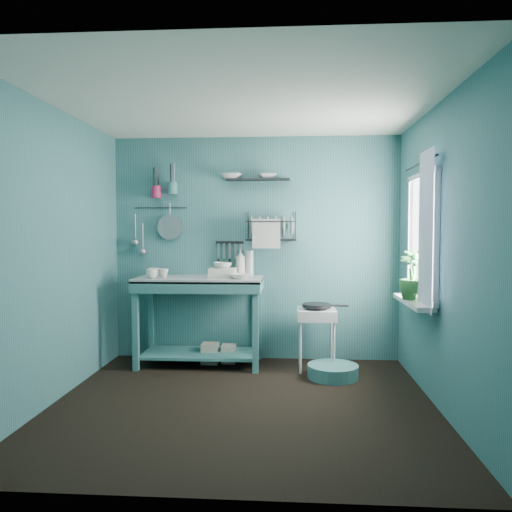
# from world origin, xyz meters

# --- Properties ---
(floor) EXTENTS (3.20, 3.20, 0.00)m
(floor) POSITION_xyz_m (0.00, 0.00, 0.00)
(floor) COLOR black
(floor) RESTS_ON ground
(ceiling) EXTENTS (3.20, 3.20, 0.00)m
(ceiling) POSITION_xyz_m (0.00, 0.00, 2.50)
(ceiling) COLOR silver
(ceiling) RESTS_ON ground
(wall_back) EXTENTS (3.20, 0.00, 3.20)m
(wall_back) POSITION_xyz_m (0.00, 1.50, 1.25)
(wall_back) COLOR #336669
(wall_back) RESTS_ON ground
(wall_front) EXTENTS (3.20, 0.00, 3.20)m
(wall_front) POSITION_xyz_m (0.00, -1.50, 1.25)
(wall_front) COLOR #336669
(wall_front) RESTS_ON ground
(wall_left) EXTENTS (0.00, 3.00, 3.00)m
(wall_left) POSITION_xyz_m (-1.60, 0.00, 1.25)
(wall_left) COLOR #336669
(wall_left) RESTS_ON ground
(wall_right) EXTENTS (0.00, 3.00, 3.00)m
(wall_right) POSITION_xyz_m (1.60, 0.00, 1.25)
(wall_right) COLOR #336669
(wall_right) RESTS_ON ground
(work_counter) EXTENTS (1.44, 0.91, 0.95)m
(work_counter) POSITION_xyz_m (-0.58, 1.19, 0.48)
(work_counter) COLOR #377474
(work_counter) RESTS_ON floor
(mug_left) EXTENTS (0.12, 0.12, 0.10)m
(mug_left) POSITION_xyz_m (-1.06, 1.03, 1.00)
(mug_left) COLOR silver
(mug_left) RESTS_ON work_counter
(mug_mid) EXTENTS (0.14, 0.14, 0.09)m
(mug_mid) POSITION_xyz_m (-0.96, 1.13, 1.00)
(mug_mid) COLOR silver
(mug_mid) RESTS_ON work_counter
(mug_right) EXTENTS (0.17, 0.17, 0.10)m
(mug_right) POSITION_xyz_m (-1.08, 1.19, 1.00)
(mug_right) COLOR silver
(mug_right) RESTS_ON work_counter
(wash_tub) EXTENTS (0.28, 0.22, 0.10)m
(wash_tub) POSITION_xyz_m (-0.33, 1.17, 1.00)
(wash_tub) COLOR beige
(wash_tub) RESTS_ON work_counter
(tub_bowl) EXTENTS (0.19, 0.19, 0.06)m
(tub_bowl) POSITION_xyz_m (-0.33, 1.17, 1.08)
(tub_bowl) COLOR silver
(tub_bowl) RESTS_ON wash_tub
(soap_bottle) EXTENTS (0.11, 0.12, 0.30)m
(soap_bottle) POSITION_xyz_m (-0.16, 1.39, 1.10)
(soap_bottle) COLOR beige
(soap_bottle) RESTS_ON work_counter
(water_bottle) EXTENTS (0.09, 0.09, 0.28)m
(water_bottle) POSITION_xyz_m (-0.06, 1.41, 1.09)
(water_bottle) COLOR #A3B0B6
(water_bottle) RESTS_ON work_counter
(counter_bowl) EXTENTS (0.22, 0.22, 0.05)m
(counter_bowl) POSITION_xyz_m (-0.13, 1.04, 0.98)
(counter_bowl) COLOR silver
(counter_bowl) RESTS_ON work_counter
(hotplate_stand) EXTENTS (0.46, 0.46, 0.64)m
(hotplate_stand) POSITION_xyz_m (0.67, 1.08, 0.32)
(hotplate_stand) COLOR silver
(hotplate_stand) RESTS_ON floor
(frying_pan) EXTENTS (0.30, 0.30, 0.03)m
(frying_pan) POSITION_xyz_m (0.67, 1.08, 0.67)
(frying_pan) COLOR black
(frying_pan) RESTS_ON hotplate_stand
(knife_strip) EXTENTS (0.32, 0.04, 0.03)m
(knife_strip) POSITION_xyz_m (-0.29, 1.47, 1.32)
(knife_strip) COLOR black
(knife_strip) RESTS_ON wall_back
(dish_rack) EXTENTS (0.58, 0.30, 0.32)m
(dish_rack) POSITION_xyz_m (0.18, 1.37, 1.50)
(dish_rack) COLOR black
(dish_rack) RESTS_ON wall_back
(upper_shelf) EXTENTS (0.71, 0.21, 0.01)m
(upper_shelf) POSITION_xyz_m (0.04, 1.40, 2.01)
(upper_shelf) COLOR black
(upper_shelf) RESTS_ON wall_back
(shelf_bowl_left) EXTENTS (0.27, 0.27, 0.06)m
(shelf_bowl_left) POSITION_xyz_m (-0.26, 1.40, 2.04)
(shelf_bowl_left) COLOR silver
(shelf_bowl_left) RESTS_ON upper_shelf
(shelf_bowl_right) EXTENTS (0.23, 0.23, 0.05)m
(shelf_bowl_right) POSITION_xyz_m (0.14, 1.40, 2.00)
(shelf_bowl_right) COLOR silver
(shelf_bowl_right) RESTS_ON upper_shelf
(utensil_cup_magenta) EXTENTS (0.11, 0.11, 0.13)m
(utensil_cup_magenta) POSITION_xyz_m (-1.11, 1.42, 1.89)
(utensil_cup_magenta) COLOR #B0204A
(utensil_cup_magenta) RESTS_ON wall_back
(utensil_cup_teal) EXTENTS (0.11, 0.11, 0.13)m
(utensil_cup_teal) POSITION_xyz_m (-0.93, 1.42, 1.93)
(utensil_cup_teal) COLOR #38746E
(utensil_cup_teal) RESTS_ON wall_back
(colander) EXTENTS (0.28, 0.03, 0.28)m
(colander) POSITION_xyz_m (-0.97, 1.45, 1.49)
(colander) COLOR #94969B
(colander) RESTS_ON wall_back
(ladle_outer) EXTENTS (0.01, 0.01, 0.30)m
(ladle_outer) POSITION_xyz_m (-1.37, 1.46, 1.49)
(ladle_outer) COLOR #94969B
(ladle_outer) RESTS_ON wall_back
(ladle_inner) EXTENTS (0.01, 0.01, 0.30)m
(ladle_inner) POSITION_xyz_m (-1.28, 1.46, 1.39)
(ladle_inner) COLOR #94969B
(ladle_inner) RESTS_ON wall_back
(hook_rail) EXTENTS (0.60, 0.01, 0.01)m
(hook_rail) POSITION_xyz_m (-1.08, 1.47, 1.71)
(hook_rail) COLOR black
(hook_rail) RESTS_ON wall_back
(window_glass) EXTENTS (0.00, 1.10, 1.10)m
(window_glass) POSITION_xyz_m (1.59, 0.45, 1.40)
(window_glass) COLOR white
(window_glass) RESTS_ON wall_right
(windowsill) EXTENTS (0.16, 0.95, 0.04)m
(windowsill) POSITION_xyz_m (1.50, 0.45, 0.81)
(windowsill) COLOR silver
(windowsill) RESTS_ON wall_right
(curtain) EXTENTS (0.00, 1.35, 1.35)m
(curtain) POSITION_xyz_m (1.52, 0.15, 1.45)
(curtain) COLOR white
(curtain) RESTS_ON wall_right
(curtain_rod) EXTENTS (0.02, 1.05, 0.02)m
(curtain_rod) POSITION_xyz_m (1.54, 0.45, 2.05)
(curtain_rod) COLOR black
(curtain_rod) RESTS_ON wall_right
(potted_plant) EXTENTS (0.31, 0.31, 0.45)m
(potted_plant) POSITION_xyz_m (1.50, 0.47, 1.05)
(potted_plant) COLOR #2A6B30
(potted_plant) RESTS_ON windowsill
(storage_tin_large) EXTENTS (0.18, 0.18, 0.22)m
(storage_tin_large) POSITION_xyz_m (-0.48, 1.24, 0.11)
(storage_tin_large) COLOR tan
(storage_tin_large) RESTS_ON floor
(storage_tin_small) EXTENTS (0.15, 0.15, 0.20)m
(storage_tin_small) POSITION_xyz_m (-0.28, 1.27, 0.10)
(storage_tin_small) COLOR tan
(storage_tin_small) RESTS_ON floor
(floor_basin) EXTENTS (0.50, 0.50, 0.13)m
(floor_basin) POSITION_xyz_m (0.82, 0.78, 0.07)
(floor_basin) COLOR teal
(floor_basin) RESTS_ON floor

